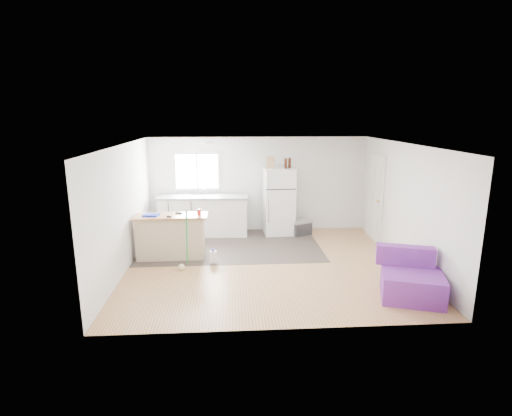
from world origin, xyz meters
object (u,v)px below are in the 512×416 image
at_px(kitchen_cabinets, 204,215).
at_px(peninsula, 171,236).
at_px(cooler, 301,227).
at_px(cleaner_jug, 213,257).
at_px(refrigerator, 279,201).
at_px(bottle_right, 290,163).
at_px(blue_tray, 151,215).
at_px(mop, 183,258).
at_px(cardboard_box, 270,162).
at_px(bottle_left, 286,163).
at_px(red_cup, 199,212).
at_px(purple_seat, 411,280).

distance_m(kitchen_cabinets, peninsula, 1.73).
height_order(peninsula, cooler, peninsula).
distance_m(kitchen_cabinets, cleaner_jug, 2.07).
bearing_deg(refrigerator, bottle_right, 0.09).
bearing_deg(kitchen_cabinets, cooler, -2.00).
relative_size(cooler, blue_tray, 1.99).
distance_m(cooler, mop, 3.42).
distance_m(cleaner_jug, cardboard_box, 2.93).
relative_size(peninsula, bottle_left, 6.04).
distance_m(kitchen_cabinets, bottle_right, 2.49).
bearing_deg(peninsula, cooler, 24.57).
bearing_deg(bottle_left, red_cup, -142.33).
relative_size(refrigerator, cooler, 2.78).
relative_size(refrigerator, bottle_left, 6.65).
bearing_deg(purple_seat, red_cup, 167.66).
bearing_deg(peninsula, bottle_right, 29.76).
height_order(kitchen_cabinets, blue_tray, kitchen_cabinets).
bearing_deg(red_cup, bottle_right, 37.60).
xyz_separation_m(peninsula, cardboard_box, (2.24, 1.59, 1.34)).
bearing_deg(mop, purple_seat, -32.30).
distance_m(purple_seat, red_cup, 4.23).
xyz_separation_m(peninsula, cooler, (3.00, 1.44, -0.27)).
xyz_separation_m(cleaner_jug, blue_tray, (-1.26, 0.36, 0.81)).
relative_size(purple_seat, bottle_right, 4.71).
bearing_deg(cleaner_jug, cooler, 37.34).
bearing_deg(mop, refrigerator, 35.03).
bearing_deg(red_cup, cardboard_box, 44.39).
relative_size(refrigerator, purple_seat, 1.41).
xyz_separation_m(purple_seat, mop, (-3.88, 1.44, -0.05)).
bearing_deg(bottle_left, cooler, -14.80).
bearing_deg(red_cup, cooler, 31.10).
bearing_deg(kitchen_cabinets, cleaner_jug, -79.00).
height_order(purple_seat, bottle_right, bottle_right).
height_order(refrigerator, red_cup, refrigerator).
distance_m(cleaner_jug, bottle_left, 3.07).
relative_size(blue_tray, bottle_right, 1.20).
xyz_separation_m(peninsula, blue_tray, (-0.37, -0.03, 0.47)).
xyz_separation_m(red_cup, blue_tray, (-0.97, -0.02, -0.04)).
bearing_deg(kitchen_cabinets, mop, -94.08).
bearing_deg(mop, cleaner_jug, 15.88).
xyz_separation_m(peninsula, bottle_left, (2.61, 1.54, 1.32)).
xyz_separation_m(kitchen_cabinets, red_cup, (0.02, -1.63, 0.48)).
bearing_deg(cooler, kitchen_cabinets, 150.73).
height_order(purple_seat, mop, mop).
distance_m(mop, bottle_left, 3.56).
bearing_deg(purple_seat, bottle_right, 129.80).
bearing_deg(purple_seat, refrigerator, 133.17).
bearing_deg(peninsula, cleaner_jug, -24.72).
bearing_deg(peninsula, kitchen_cabinets, 69.17).
distance_m(kitchen_cabinets, refrigerator, 1.91).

